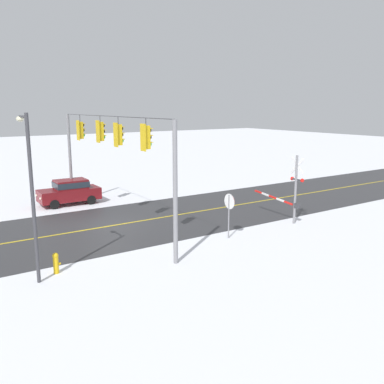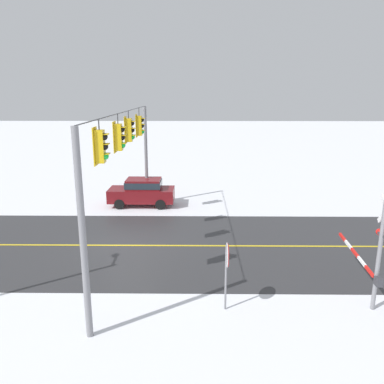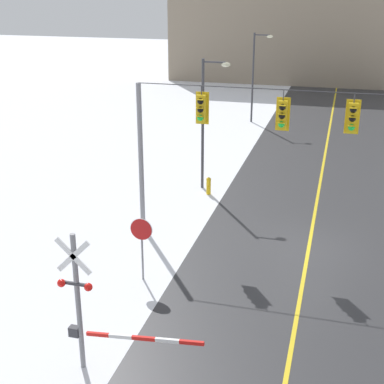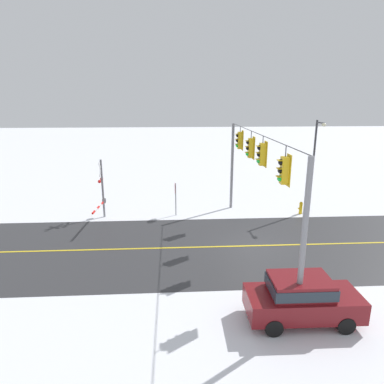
{
  "view_description": "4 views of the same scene",
  "coord_description": "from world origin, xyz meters",
  "views": [
    {
      "loc": [
        -21.87,
        9.06,
        6.72
      ],
      "look_at": [
        -3.55,
        -3.15,
        2.23
      ],
      "focal_mm": 39.35,
      "sensor_mm": 36.0,
      "label": 1
    },
    {
      "loc": [
        -17.13,
        -3.16,
        7.06
      ],
      "look_at": [
        -2.56,
        -2.99,
        3.29
      ],
      "focal_mm": 36.4,
      "sensor_mm": 36.0,
      "label": 2
    },
    {
      "loc": [
        0.78,
        -20.38,
        9.87
      ],
      "look_at": [
        -4.11,
        -2.62,
        2.89
      ],
      "focal_mm": 51.94,
      "sensor_mm": 36.0,
      "label": 3
    },
    {
      "loc": [
        17.51,
        -4.39,
        7.97
      ],
      "look_at": [
        -2.6,
        -3.18,
        2.45
      ],
      "focal_mm": 32.38,
      "sensor_mm": 36.0,
      "label": 4
    }
  ],
  "objects": [
    {
      "name": "parked_car_maroon",
      "position": [
        6.67,
        0.26,
        0.95
      ],
      "size": [
        1.85,
        4.21,
        1.74
      ],
      "color": "maroon",
      "rests_on": "ground"
    },
    {
      "name": "streetlamp_near",
      "position": [
        -5.59,
        5.51,
        3.92
      ],
      "size": [
        1.39,
        0.28,
        6.5
      ],
      "color": "#38383D",
      "rests_on": "ground"
    },
    {
      "name": "railroad_crossing",
      "position": [
        -5.15,
        -9.09,
        2.01
      ],
      "size": [
        3.9,
        0.31,
        4.0
      ],
      "color": "gray",
      "rests_on": "ground"
    },
    {
      "name": "fire_hydrant",
      "position": [
        -5.27,
        4.69,
        0.47
      ],
      "size": [
        0.24,
        0.31,
        0.88
      ],
      "color": "gold",
      "rests_on": "ground"
    },
    {
      "name": "ground_plane",
      "position": [
        0.0,
        0.0,
        0.0
      ],
      "size": [
        160.0,
        160.0,
        0.0
      ],
      "primitive_type": "plane",
      "color": "white"
    },
    {
      "name": "signal_span",
      "position": [
        -0.02,
        -0.01,
        4.39
      ],
      "size": [
        14.2,
        0.47,
        6.22
      ],
      "color": "gray",
      "rests_on": "ground"
    },
    {
      "name": "stop_sign",
      "position": [
        -5.49,
        -4.16,
        1.71
      ],
      "size": [
        0.8,
        0.09,
        2.35
      ],
      "color": "gray",
      "rests_on": "ground"
    }
  ]
}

